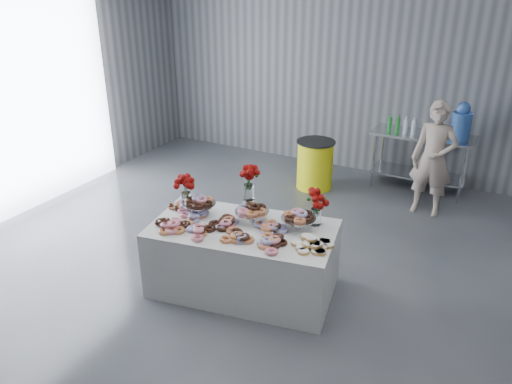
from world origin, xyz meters
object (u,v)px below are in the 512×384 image
(person, at_px, (433,159))
(trash_barrel, at_px, (315,164))
(prep_table, at_px, (421,152))
(display_table, at_px, (243,259))
(water_jug, at_px, (461,123))

(person, bearing_deg, trash_barrel, 179.10)
(prep_table, distance_m, trash_barrel, 1.63)
(display_table, distance_m, water_jug, 4.03)
(display_table, height_order, water_jug, water_jug)
(trash_barrel, bearing_deg, display_table, -83.03)
(water_jug, bearing_deg, trash_barrel, -160.16)
(water_jug, distance_m, trash_barrel, 2.21)
(person, height_order, trash_barrel, person)
(water_jug, relative_size, trash_barrel, 0.72)
(prep_table, relative_size, person, 0.93)
(water_jug, xyz_separation_m, person, (-0.21, -0.77, -0.34))
(prep_table, distance_m, water_jug, 0.73)
(person, distance_m, trash_barrel, 1.79)
(display_table, xyz_separation_m, person, (1.38, 2.85, 0.43))
(display_table, bearing_deg, trash_barrel, 96.97)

